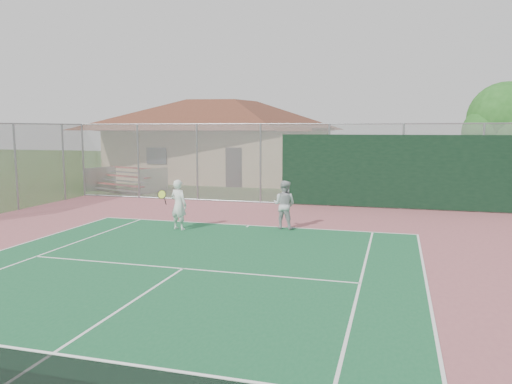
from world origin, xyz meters
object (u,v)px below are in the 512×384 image
Objects in this scene: clubhouse at (223,132)px; player_white_front at (178,205)px; tree at (508,122)px; bleachers at (126,179)px; player_grey_back at (284,205)px.

clubhouse is 16.79m from player_white_front.
player_white_front is (-11.41, -9.29, -2.74)m from tree.
bleachers is at bearing -35.78° from player_white_front.
player_white_front reaches higher than bleachers.
player_white_front is at bearing -140.85° from tree.
player_grey_back reaches higher than bleachers.
tree is 11.86m from player_grey_back.
clubhouse reaches higher than player_white_front.
bleachers is 0.72× the size of tree.
bleachers is 2.37× the size of player_white_front.
clubhouse is at bearing 89.33° from bleachers.
tree is 3.31× the size of player_white_front.
player_grey_back is at bearing -62.97° from clubhouse.
clubhouse is at bearing -60.34° from player_white_front.
player_white_front is 3.47m from player_grey_back.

